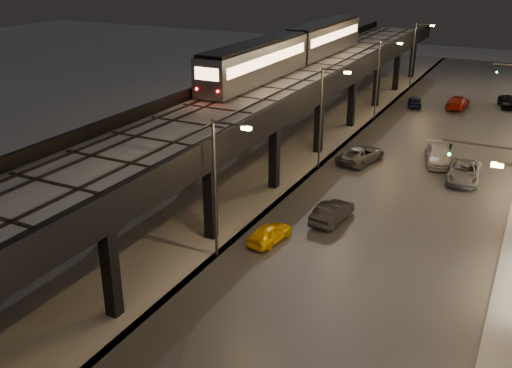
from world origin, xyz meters
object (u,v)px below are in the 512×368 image
at_px(car_taxi, 270,234).
at_px(car_mid_dark, 458,103).
at_px(car_onc_red, 507,102).
at_px(subway_train, 295,48).
at_px(car_mid_silver, 361,154).
at_px(car_onc_dark, 464,173).
at_px(car_near_white, 332,213).
at_px(car_onc_white, 438,156).
at_px(car_far_white, 415,102).

bearing_deg(car_taxi, car_mid_dark, -88.70).
bearing_deg(car_onc_red, subway_train, -154.43).
bearing_deg(car_mid_silver, car_onc_red, -97.48).
xyz_separation_m(subway_train, car_onc_dark, (19.92, -9.71, -7.65)).
xyz_separation_m(car_onc_dark, car_onc_red, (1.18, 27.92, -0.01)).
relative_size(car_near_white, car_mid_silver, 0.82).
distance_m(car_mid_dark, car_onc_dark, 25.23).
bearing_deg(car_mid_silver, car_onc_white, -144.11).
bearing_deg(car_far_white, car_taxi, 75.34).
height_order(subway_train, car_mid_dark, subway_train).
distance_m(car_near_white, car_onc_dark, 14.47).
distance_m(car_mid_dark, car_onc_white, 21.64).
relative_size(subway_train, car_taxi, 9.68).
bearing_deg(car_mid_dark, car_taxi, 85.40).
bearing_deg(car_mid_silver, car_far_white, -76.72).
bearing_deg(car_mid_dark, car_near_white, 88.42).
bearing_deg(car_onc_dark, car_mid_silver, 173.08).
height_order(car_near_white, car_far_white, car_near_white).
relative_size(car_onc_dark, car_onc_white, 1.07).
relative_size(car_near_white, car_mid_dark, 0.85).
distance_m(car_near_white, car_onc_red, 41.32).
height_order(car_mid_dark, car_far_white, car_mid_dark).
bearing_deg(subway_train, car_onc_red, 40.78).
distance_m(car_mid_silver, car_onc_red, 29.21).
bearing_deg(car_onc_white, car_mid_silver, -172.10).
height_order(subway_train, car_onc_dark, subway_train).
distance_m(car_mid_silver, car_onc_dark, 9.17).
height_order(car_mid_dark, car_onc_white, car_mid_dark).
distance_m(car_mid_dark, car_onc_red, 6.26).
distance_m(car_near_white, car_mid_dark, 37.51).
height_order(car_near_white, car_mid_silver, car_mid_silver).
distance_m(car_mid_silver, car_far_white, 22.65).
distance_m(car_taxi, car_mid_silver, 17.98).
height_order(subway_train, car_onc_white, subway_train).
relative_size(car_far_white, car_onc_red, 0.86).
bearing_deg(car_taxi, car_onc_dark, -110.77).
bearing_deg(car_onc_dark, car_mid_dark, 96.58).
distance_m(car_near_white, car_onc_white, 16.45).
relative_size(subway_train, car_onc_white, 7.04).
bearing_deg(car_onc_white, car_onc_dark, -65.18).
bearing_deg(car_near_white, car_far_white, -80.41).
height_order(car_near_white, car_onc_white, car_onc_white).
bearing_deg(subway_train, car_onc_white, -20.48).
xyz_separation_m(car_mid_dark, car_onc_white, (1.56, -21.58, -0.01)).
xyz_separation_m(car_far_white, car_onc_dark, (9.17, -23.25, 0.12)).
relative_size(subway_train, car_far_white, 9.48).
bearing_deg(car_mid_dark, car_far_white, 21.20).
bearing_deg(car_onc_dark, car_near_white, -123.19).
height_order(car_onc_dark, car_onc_white, car_onc_dark).
bearing_deg(car_taxi, car_far_white, -82.14).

